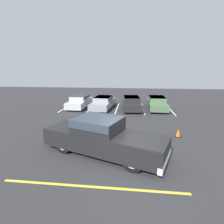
# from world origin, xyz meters

# --- Properties ---
(ground_plane) EXTENTS (60.00, 60.00, 0.00)m
(ground_plane) POSITION_xyz_m (0.00, 0.00, 0.00)
(ground_plane) COLOR #2D2D30
(stall_stripe_a) EXTENTS (0.12, 5.04, 0.01)m
(stall_stripe_a) POSITION_xyz_m (-6.96, 10.92, 0.00)
(stall_stripe_a) COLOR white
(stall_stripe_a) RESTS_ON ground_plane
(stall_stripe_b) EXTENTS (0.12, 5.04, 0.01)m
(stall_stripe_b) POSITION_xyz_m (-4.23, 10.92, 0.00)
(stall_stripe_b) COLOR white
(stall_stripe_b) RESTS_ON ground_plane
(stall_stripe_c) EXTENTS (0.12, 5.04, 0.01)m
(stall_stripe_c) POSITION_xyz_m (-1.49, 10.92, 0.00)
(stall_stripe_c) COLOR white
(stall_stripe_c) RESTS_ON ground_plane
(stall_stripe_d) EXTENTS (0.12, 5.04, 0.01)m
(stall_stripe_d) POSITION_xyz_m (1.24, 10.92, 0.00)
(stall_stripe_d) COLOR white
(stall_stripe_d) RESTS_ON ground_plane
(stall_stripe_e) EXTENTS (0.12, 5.04, 0.01)m
(stall_stripe_e) POSITION_xyz_m (3.97, 10.92, 0.00)
(stall_stripe_e) COLOR white
(stall_stripe_e) RESTS_ON ground_plane
(aisle_stripe_foreground) EXTENTS (6.77, 0.12, 0.01)m
(aisle_stripe_foreground) POSITION_xyz_m (-1.32, -1.75, 0.00)
(aisle_stripe_foreground) COLOR yellow
(aisle_stripe_foreground) RESTS_ON ground_plane
(pickup_truck) EXTENTS (6.36, 3.96, 1.81)m
(pickup_truck) POSITION_xyz_m (-1.32, 0.77, 0.90)
(pickup_truck) COLOR black
(pickup_truck) RESTS_ON ground_plane
(parked_sedan_a) EXTENTS (1.88, 4.44, 1.26)m
(parked_sedan_a) POSITION_xyz_m (-5.53, 10.95, 0.66)
(parked_sedan_a) COLOR #B7BABF
(parked_sedan_a) RESTS_ON ground_plane
(parked_sedan_b) EXTENTS (2.20, 4.76, 1.24)m
(parked_sedan_b) POSITION_xyz_m (-2.94, 10.71, 0.66)
(parked_sedan_b) COLOR gray
(parked_sedan_b) RESTS_ON ground_plane
(parked_sedan_c) EXTENTS (2.10, 4.82, 1.27)m
(parked_sedan_c) POSITION_xyz_m (-0.00, 10.78, 0.67)
(parked_sedan_c) COLOR #232326
(parked_sedan_c) RESTS_ON ground_plane
(parked_sedan_d) EXTENTS (1.83, 4.75, 1.26)m
(parked_sedan_d) POSITION_xyz_m (2.62, 11.11, 0.67)
(parked_sedan_d) COLOR #4C6B47
(parked_sedan_d) RESTS_ON ground_plane
(traffic_cone) EXTENTS (0.39, 0.39, 0.50)m
(traffic_cone) POSITION_xyz_m (2.90, 3.47, 0.23)
(traffic_cone) COLOR black
(traffic_cone) RESTS_ON ground_plane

